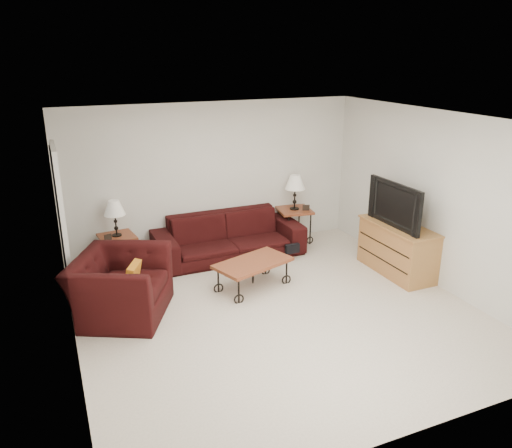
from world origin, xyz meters
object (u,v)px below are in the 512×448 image
(side_table_left, at_px, (119,253))
(television, at_px, (401,204))
(lamp_right, at_px, (295,192))
(tv_stand, at_px, (397,249))
(sofa, at_px, (229,236))
(lamp_left, at_px, (115,218))
(armchair, at_px, (121,286))
(coffee_table, at_px, (253,275))
(side_table_right, at_px, (294,226))
(backpack, at_px, (289,243))

(side_table_left, xyz_separation_m, television, (3.90, -1.79, 0.83))
(lamp_right, bearing_deg, tv_stand, -64.61)
(sofa, distance_m, tv_stand, 2.69)
(side_table_left, distance_m, lamp_right, 3.14)
(television, bearing_deg, lamp_left, -114.67)
(armchair, bearing_deg, coffee_table, -61.72)
(side_table_left, xyz_separation_m, coffee_table, (1.68, -1.42, -0.08))
(sofa, height_order, lamp_right, lamp_right)
(side_table_right, distance_m, coffee_table, 1.99)
(side_table_right, relative_size, lamp_left, 1.09)
(sofa, bearing_deg, side_table_left, 174.18)
(side_table_left, distance_m, backpack, 2.74)
(sofa, height_order, side_table_right, sofa)
(television, distance_m, backpack, 1.92)
(side_table_left, height_order, armchair, armchair)
(sofa, xyz_separation_m, tv_stand, (2.16, -1.61, 0.03))
(sofa, relative_size, television, 2.11)
(sofa, relative_size, coffee_table, 2.23)
(television, relative_size, backpack, 2.42)
(side_table_left, relative_size, coffee_table, 0.52)
(sofa, bearing_deg, coffee_table, -93.95)
(side_table_right, xyz_separation_m, coffee_table, (-1.39, -1.42, -0.10))
(side_table_left, distance_m, coffee_table, 2.20)
(side_table_left, bearing_deg, backpack, -12.56)
(side_table_right, height_order, tv_stand, tv_stand)
(side_table_right, relative_size, backpack, 1.29)
(lamp_left, bearing_deg, armchair, -97.11)
(tv_stand, height_order, television, television)
(coffee_table, bearing_deg, side_table_left, 139.77)
(armchair, distance_m, tv_stand, 4.12)
(sofa, bearing_deg, armchair, -146.52)
(sofa, bearing_deg, side_table_right, 7.85)
(lamp_left, distance_m, armchair, 1.54)
(side_table_right, relative_size, coffee_table, 0.56)
(lamp_right, relative_size, television, 0.53)
(tv_stand, bearing_deg, armchair, 175.49)
(side_table_right, bearing_deg, armchair, -155.71)
(coffee_table, bearing_deg, side_table_right, 45.58)
(coffee_table, distance_m, television, 2.43)
(side_table_left, height_order, backpack, side_table_left)
(lamp_left, relative_size, television, 0.49)
(lamp_left, relative_size, lamp_right, 0.92)
(television, bearing_deg, sofa, -127.03)
(side_table_right, bearing_deg, lamp_left, 180.00)
(lamp_left, xyz_separation_m, tv_stand, (3.92, -1.79, -0.46))
(lamp_right, bearing_deg, sofa, -172.15)
(lamp_right, bearing_deg, television, -65.13)
(backpack, bearing_deg, coffee_table, -128.53)
(armchair, bearing_deg, backpack, -46.18)
(sofa, height_order, backpack, sofa)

